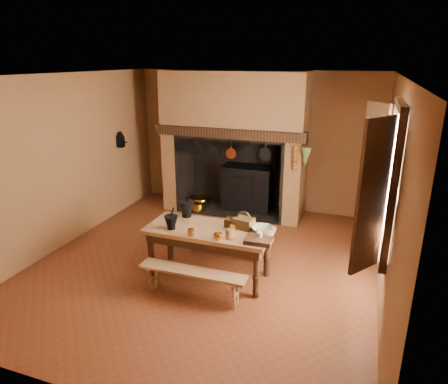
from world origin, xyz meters
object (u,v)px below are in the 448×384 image
object	(u,v)px
work_table	(209,236)
mixing_bowl	(262,229)
iron_range	(248,187)
coffee_grinder	(230,222)
bench_front	(193,277)
wicker_basket	(244,223)

from	to	relation	value
work_table	mixing_bowl	distance (m)	0.76
mixing_bowl	work_table	bearing A→B (deg)	-169.12
mixing_bowl	iron_range	bearing A→B (deg)	110.10
work_table	coffee_grinder	distance (m)	0.35
bench_front	work_table	bearing A→B (deg)	90.00
iron_range	wicker_basket	xyz separation A→B (m)	(0.70, -2.62, 0.36)
work_table	mixing_bowl	xyz separation A→B (m)	(0.73, 0.14, 0.15)
iron_range	wicker_basket	world-z (taller)	iron_range
iron_range	bench_front	world-z (taller)	iron_range
mixing_bowl	wicker_basket	size ratio (longest dim) A/B	0.96
coffee_grinder	work_table	bearing A→B (deg)	-143.40
work_table	wicker_basket	size ratio (longest dim) A/B	5.82
bench_front	wicker_basket	distance (m)	1.03
bench_front	coffee_grinder	size ratio (longest dim) A/B	7.51
iron_range	wicker_basket	distance (m)	2.74
bench_front	coffee_grinder	distance (m)	0.94
iron_range	coffee_grinder	bearing A→B (deg)	-79.24
bench_front	mixing_bowl	xyz separation A→B (m)	(0.73, 0.73, 0.49)
bench_front	mixing_bowl	bearing A→B (deg)	44.92
work_table	bench_front	xyz separation A→B (m)	(0.00, -0.59, -0.33)
coffee_grinder	bench_front	bearing A→B (deg)	-101.75
bench_front	coffee_grinder	xyz separation A→B (m)	(0.26, 0.73, 0.53)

